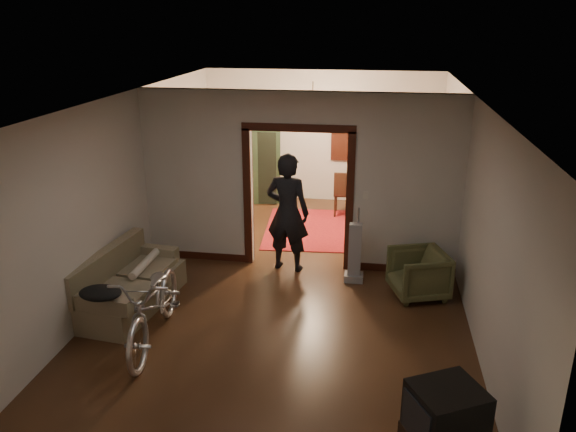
% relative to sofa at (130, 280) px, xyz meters
% --- Properties ---
extents(floor, '(5.00, 8.50, 0.01)m').
position_rel_sofa_xyz_m(floor, '(2.09, 1.05, -0.41)').
color(floor, '#311C0F').
rests_on(floor, ground).
extents(ceiling, '(5.00, 8.50, 0.01)m').
position_rel_sofa_xyz_m(ceiling, '(2.09, 1.05, 2.39)').
color(ceiling, white).
rests_on(ceiling, floor).
extents(wall_back, '(5.00, 0.02, 2.80)m').
position_rel_sofa_xyz_m(wall_back, '(2.09, 5.30, 0.99)').
color(wall_back, beige).
rests_on(wall_back, floor).
extents(wall_left, '(0.02, 8.50, 2.80)m').
position_rel_sofa_xyz_m(wall_left, '(-0.41, 1.05, 0.99)').
color(wall_left, beige).
rests_on(wall_left, floor).
extents(wall_right, '(0.02, 8.50, 2.80)m').
position_rel_sofa_xyz_m(wall_right, '(4.59, 1.05, 0.99)').
color(wall_right, beige).
rests_on(wall_right, floor).
extents(partition_wall, '(5.00, 0.14, 2.80)m').
position_rel_sofa_xyz_m(partition_wall, '(2.09, 1.80, 0.99)').
color(partition_wall, beige).
rests_on(partition_wall, floor).
extents(door_casing, '(1.74, 0.20, 2.32)m').
position_rel_sofa_xyz_m(door_casing, '(2.09, 1.80, 0.69)').
color(door_casing, black).
rests_on(door_casing, floor).
extents(far_window, '(0.98, 0.06, 1.28)m').
position_rel_sofa_xyz_m(far_window, '(2.79, 5.26, 1.14)').
color(far_window, black).
rests_on(far_window, wall_back).
extents(chandelier, '(0.24, 0.24, 0.24)m').
position_rel_sofa_xyz_m(chandelier, '(2.09, 3.55, 1.94)').
color(chandelier, '#FFE0A5').
rests_on(chandelier, ceiling).
extents(light_switch, '(0.08, 0.01, 0.12)m').
position_rel_sofa_xyz_m(light_switch, '(3.14, 1.72, 0.84)').
color(light_switch, silver).
rests_on(light_switch, partition_wall).
extents(sofa, '(1.01, 1.89, 0.83)m').
position_rel_sofa_xyz_m(sofa, '(0.00, 0.00, 0.00)').
color(sofa, '#6D6548').
rests_on(sofa, floor).
extents(rolled_paper, '(0.11, 0.87, 0.11)m').
position_rel_sofa_xyz_m(rolled_paper, '(0.10, 0.30, 0.12)').
color(rolled_paper, beige).
rests_on(rolled_paper, sofa).
extents(jacket, '(0.52, 0.39, 0.15)m').
position_rel_sofa_xyz_m(jacket, '(0.05, -0.91, 0.27)').
color(jacket, black).
rests_on(jacket, sofa).
extents(bicycle, '(0.87, 2.02, 1.03)m').
position_rel_sofa_xyz_m(bicycle, '(0.68, -0.79, 0.10)').
color(bicycle, silver).
rests_on(bicycle, floor).
extents(armchair, '(0.95, 0.93, 0.69)m').
position_rel_sofa_xyz_m(armchair, '(3.95, 0.97, -0.07)').
color(armchair, brown).
rests_on(armchair, floor).
extents(crt_tv, '(0.73, 0.70, 0.48)m').
position_rel_sofa_xyz_m(crt_tv, '(3.95, -2.55, 0.31)').
color(crt_tv, black).
rests_on(crt_tv, tv_stand).
extents(vacuum, '(0.32, 0.27, 0.94)m').
position_rel_sofa_xyz_m(vacuum, '(3.02, 1.31, 0.05)').
color(vacuum, gray).
rests_on(vacuum, floor).
extents(person, '(0.76, 0.57, 1.90)m').
position_rel_sofa_xyz_m(person, '(1.95, 1.60, 0.53)').
color(person, black).
rests_on(person, floor).
extents(oriental_rug, '(1.86, 2.36, 0.02)m').
position_rel_sofa_xyz_m(oriental_rug, '(2.11, 3.40, -0.41)').
color(oriental_rug, maroon).
rests_on(oriental_rug, floor).
extents(locker, '(0.89, 0.65, 1.60)m').
position_rel_sofa_xyz_m(locker, '(0.82, 4.95, 0.38)').
color(locker, '#20321E').
rests_on(locker, floor).
extents(globe, '(0.28, 0.28, 0.28)m').
position_rel_sofa_xyz_m(globe, '(0.82, 4.95, 1.53)').
color(globe, '#1E5972').
rests_on(globe, locker).
extents(desk, '(0.99, 0.56, 0.72)m').
position_rel_sofa_xyz_m(desk, '(3.21, 4.84, -0.05)').
color(desk, black).
rests_on(desk, floor).
extents(desk_chair, '(0.47, 0.47, 0.94)m').
position_rel_sofa_xyz_m(desk_chair, '(2.68, 4.31, 0.05)').
color(desk_chair, black).
rests_on(desk_chair, floor).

